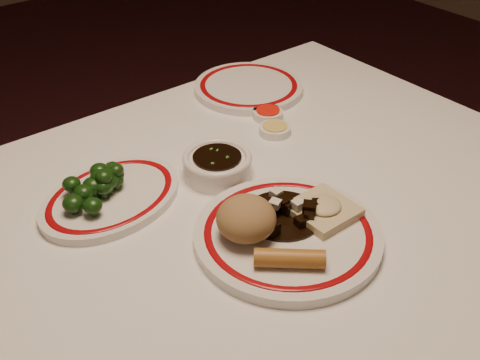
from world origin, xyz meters
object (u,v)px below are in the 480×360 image
(fried_wonton, at_px, (323,209))
(broccoli_pile, at_px, (100,182))
(spring_roll, at_px, (290,258))
(broccoli_plate, at_px, (111,197))
(main_plate, at_px, (288,235))
(rice_mound, at_px, (246,219))
(stirfry_heap, at_px, (285,212))
(dining_table, at_px, (245,247))
(soy_bowl, at_px, (217,166))

(fried_wonton, distance_m, broccoli_pile, 0.37)
(spring_roll, relative_size, broccoli_plate, 0.35)
(main_plate, bearing_deg, rice_mound, 149.84)
(main_plate, xyz_separation_m, rice_mound, (-0.06, 0.03, 0.04))
(rice_mound, bearing_deg, stirfry_heap, -3.51)
(main_plate, xyz_separation_m, fried_wonton, (0.07, -0.00, 0.02))
(spring_roll, xyz_separation_m, broccoli_pile, (-0.13, 0.33, 0.01))
(main_plate, xyz_separation_m, spring_roll, (-0.05, -0.06, 0.02))
(stirfry_heap, bearing_deg, rice_mound, 176.49)
(fried_wonton, bearing_deg, broccoli_plate, 132.09)
(spring_roll, bearing_deg, stirfry_heap, 2.15)
(broccoli_plate, distance_m, broccoli_pile, 0.03)
(broccoli_pile, bearing_deg, broccoli_plate, -46.76)
(dining_table, height_order, spring_roll, spring_roll)
(dining_table, height_order, soy_bowl, soy_bowl)
(stirfry_heap, bearing_deg, main_plate, -124.14)
(spring_roll, bearing_deg, soy_bowl, 26.15)
(broccoli_plate, relative_size, broccoli_pile, 2.33)
(rice_mound, height_order, broccoli_pile, rice_mound)
(spring_roll, relative_size, broccoli_pile, 0.81)
(broccoli_plate, bearing_deg, fried_wonton, -47.91)
(dining_table, xyz_separation_m, spring_roll, (-0.05, -0.17, 0.12))
(spring_roll, bearing_deg, broccoli_pile, 62.02)
(soy_bowl, bearing_deg, spring_roll, -105.03)
(soy_bowl, bearing_deg, stirfry_heap, -90.69)
(dining_table, bearing_deg, fried_wonton, -58.04)
(fried_wonton, bearing_deg, stirfry_heap, 149.51)
(main_plate, xyz_separation_m, soy_bowl, (0.02, 0.21, 0.01))
(broccoli_pile, bearing_deg, soy_bowl, -17.25)
(rice_mound, bearing_deg, spring_roll, -86.14)
(broccoli_plate, bearing_deg, dining_table, -42.02)
(fried_wonton, xyz_separation_m, broccoli_plate, (-0.24, 0.27, -0.02))
(dining_table, xyz_separation_m, soy_bowl, (0.02, 0.10, 0.11))
(rice_mound, distance_m, spring_roll, 0.09)
(fried_wonton, distance_m, stirfry_heap, 0.06)
(stirfry_heap, relative_size, broccoli_pile, 1.01)
(dining_table, relative_size, broccoli_plate, 4.04)
(stirfry_heap, bearing_deg, spring_roll, -129.02)
(soy_bowl, bearing_deg, rice_mound, -113.77)
(fried_wonton, distance_m, soy_bowl, 0.22)
(broccoli_pile, bearing_deg, stirfry_heap, -51.25)
(dining_table, distance_m, rice_mound, 0.17)
(dining_table, distance_m, broccoli_pile, 0.28)
(fried_wonton, relative_size, stirfry_heap, 0.74)
(stirfry_heap, bearing_deg, fried_wonton, -30.49)
(main_plate, distance_m, fried_wonton, 0.08)
(main_plate, distance_m, broccoli_pile, 0.33)
(main_plate, bearing_deg, spring_roll, -131.19)
(rice_mound, bearing_deg, broccoli_plate, 115.60)
(main_plate, relative_size, rice_mound, 4.15)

